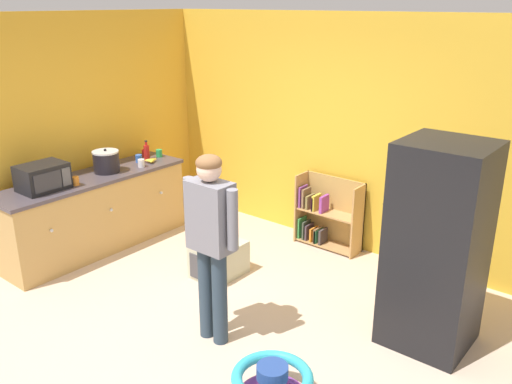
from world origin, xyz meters
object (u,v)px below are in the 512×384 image
crock_pot (106,161)px  kitchen_counter (96,212)px  banana_bunch (152,160)px  orange_cup (75,181)px  ketchup_bottle (147,152)px  white_cup (141,163)px  standing_person (211,233)px  blue_cup (139,158)px  green_cup (159,153)px  pet_carrier (219,259)px  microwave (43,177)px  bookshelf (326,216)px  refrigerator (437,247)px  red_cup (145,153)px

crock_pot → kitchen_counter: bearing=-91.2°
kitchen_counter → banana_bunch: size_ratio=14.44×
crock_pot → orange_cup: 0.54m
ketchup_bottle → orange_cup: size_ratio=2.59×
banana_bunch → orange_cup: (0.03, -1.10, 0.02)m
kitchen_counter → white_cup: (0.16, 0.60, 0.50)m
standing_person → crock_pot: bearing=163.6°
blue_cup → green_cup: 0.32m
kitchen_counter → standing_person: (2.35, -0.48, 0.56)m
pet_carrier → ketchup_bottle: 1.89m
microwave → banana_bunch: size_ratio=3.03×
green_cup → kitchen_counter: bearing=-89.2°
standing_person → white_cup: (-2.19, 1.08, -0.06)m
bookshelf → crock_pot: crock_pot is taller
pet_carrier → refrigerator: bearing=7.1°
green_cup → white_cup: same height
ketchup_bottle → blue_cup: size_ratio=2.59×
white_cup → microwave: bearing=-97.4°
kitchen_counter → green_cup: 1.15m
banana_bunch → blue_cup: (-0.14, -0.09, 0.02)m
banana_bunch → green_cup: bearing=118.4°
kitchen_counter → orange_cup: 0.60m
banana_bunch → ketchup_bottle: size_ratio=0.64×
green_cup → microwave: bearing=-89.3°
bookshelf → refrigerator: bearing=-32.5°
bookshelf → banana_bunch: 2.26m
bookshelf → orange_cup: (-1.93, -2.08, 0.58)m
bookshelf → banana_bunch: banana_bunch is taller
microwave → banana_bunch: microwave is taller
blue_cup → kitchen_counter: bearing=-88.0°
kitchen_counter → red_cup: red_cup is taller
kitchen_counter → standing_person: size_ratio=1.37×
bookshelf → orange_cup: orange_cup is taller
microwave → ketchup_bottle: microwave is taller
pet_carrier → microwave: microwave is taller
standing_person → banana_bunch: bearing=150.1°
standing_person → banana_bunch: size_ratio=10.57×
crock_pot → banana_bunch: bearing=79.8°
orange_cup → pet_carrier: bearing=25.9°
standing_person → white_cup: size_ratio=17.61×
refrigerator → red_cup: 3.97m
standing_person → orange_cup: 2.22m
bookshelf → blue_cup: size_ratio=8.95×
white_cup → banana_bunch: bearing=103.6°
red_cup → orange_cup: bearing=-76.3°
bookshelf → standing_person: size_ratio=0.51×
microwave → crock_pot: size_ratio=1.57×
blue_cup → green_cup: (0.01, 0.32, 0.00)m
kitchen_counter → red_cup: size_ratio=24.07×
banana_bunch → green_cup: green_cup is taller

